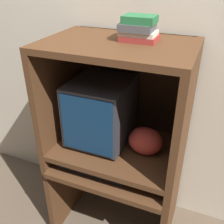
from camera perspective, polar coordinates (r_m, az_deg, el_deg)
wall_back at (r=1.81m, az=5.45°, el=13.61°), size 6.00×0.06×2.60m
desk_base at (r=1.96m, az=0.63°, el=-16.21°), size 0.84×0.61×0.63m
desk_monitor_shelf at (r=1.77m, az=1.12°, el=-7.85°), size 0.84×0.58×0.12m
hutch_upper at (r=1.56m, az=1.72°, el=6.53°), size 0.84×0.58×0.68m
crt_monitor at (r=1.69m, az=-2.42°, el=0.22°), size 0.36×0.42×0.42m
keyboard at (r=1.73m, az=-4.22°, el=-12.21°), size 0.46×0.13×0.03m
mouse at (r=1.64m, az=4.95°, el=-14.85°), size 0.07×0.05×0.03m
snack_bag at (r=1.65m, az=7.28°, el=-6.29°), size 0.21×0.16×0.18m
book_stack at (r=1.46m, az=5.83°, el=17.54°), size 0.20×0.16×0.13m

